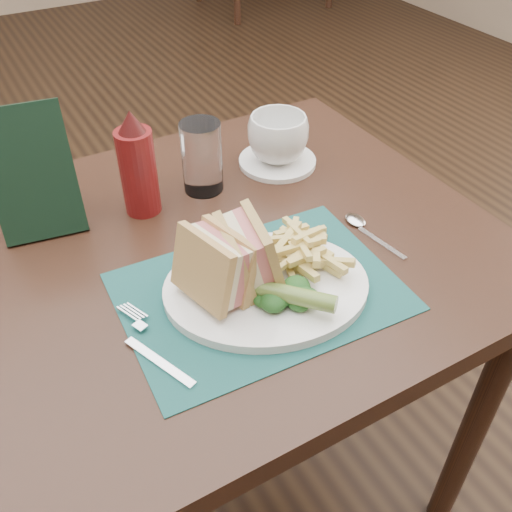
{
  "coord_description": "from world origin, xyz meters",
  "views": [
    {
      "loc": [
        -0.3,
        -1.16,
        1.33
      ],
      "look_at": [
        0.01,
        -0.61,
        0.8
      ],
      "focal_mm": 40.0,
      "sensor_mm": 36.0,
      "label": 1
    }
  ],
  "objects_px": {
    "table_main": "(224,386)",
    "sandwich_half_b": "(235,255)",
    "drinking_glass": "(202,157)",
    "ketchup_bottle": "(137,163)",
    "sandwich_half_a": "(202,273)",
    "coffee_cup": "(278,138)",
    "plate": "(266,287)",
    "check_presenter": "(32,174)",
    "placemat": "(260,291)",
    "saucer": "(277,161)"
  },
  "relations": [
    {
      "from": "sandwich_half_a",
      "to": "sandwich_half_b",
      "type": "bearing_deg",
      "value": -2.86
    },
    {
      "from": "coffee_cup",
      "to": "table_main",
      "type": "bearing_deg",
      "value": -143.01
    },
    {
      "from": "sandwich_half_a",
      "to": "coffee_cup",
      "type": "distance_m",
      "value": 0.42
    },
    {
      "from": "saucer",
      "to": "drinking_glass",
      "type": "xyz_separation_m",
      "value": [
        -0.16,
        -0.01,
        0.06
      ]
    },
    {
      "from": "plate",
      "to": "ketchup_bottle",
      "type": "xyz_separation_m",
      "value": [
        -0.08,
        0.29,
        0.08
      ]
    },
    {
      "from": "sandwich_half_b",
      "to": "drinking_glass",
      "type": "height_order",
      "value": "drinking_glass"
    },
    {
      "from": "placemat",
      "to": "sandwich_half_b",
      "type": "bearing_deg",
      "value": 148.05
    },
    {
      "from": "table_main",
      "to": "sandwich_half_b",
      "type": "xyz_separation_m",
      "value": [
        -0.02,
        -0.12,
        0.44
      ]
    },
    {
      "from": "placemat",
      "to": "ketchup_bottle",
      "type": "xyz_separation_m",
      "value": [
        -0.07,
        0.28,
        0.09
      ]
    },
    {
      "from": "saucer",
      "to": "coffee_cup",
      "type": "relative_size",
      "value": 1.31
    },
    {
      "from": "plate",
      "to": "coffee_cup",
      "type": "relative_size",
      "value": 2.61
    },
    {
      "from": "table_main",
      "to": "sandwich_half_b",
      "type": "distance_m",
      "value": 0.46
    },
    {
      "from": "sandwich_half_a",
      "to": "check_presenter",
      "type": "xyz_separation_m",
      "value": [
        -0.15,
        0.31,
        0.03
      ]
    },
    {
      "from": "sandwich_half_a",
      "to": "coffee_cup",
      "type": "bearing_deg",
      "value": 30.1
    },
    {
      "from": "placemat",
      "to": "ketchup_bottle",
      "type": "bearing_deg",
      "value": 104.22
    },
    {
      "from": "saucer",
      "to": "check_presenter",
      "type": "distance_m",
      "value": 0.45
    },
    {
      "from": "plate",
      "to": "saucer",
      "type": "bearing_deg",
      "value": 75.65
    },
    {
      "from": "sandwich_half_a",
      "to": "plate",
      "type": "bearing_deg",
      "value": -21.35
    },
    {
      "from": "coffee_cup",
      "to": "drinking_glass",
      "type": "bearing_deg",
      "value": -177.15
    },
    {
      "from": "table_main",
      "to": "plate",
      "type": "relative_size",
      "value": 3.0
    },
    {
      "from": "ketchup_bottle",
      "to": "drinking_glass",
      "type": "bearing_deg",
      "value": 3.94
    },
    {
      "from": "plate",
      "to": "coffee_cup",
      "type": "height_order",
      "value": "coffee_cup"
    },
    {
      "from": "sandwich_half_b",
      "to": "table_main",
      "type": "bearing_deg",
      "value": 89.36
    },
    {
      "from": "table_main",
      "to": "sandwich_half_a",
      "type": "height_order",
      "value": "sandwich_half_a"
    },
    {
      "from": "plate",
      "to": "drinking_glass",
      "type": "distance_m",
      "value": 0.3
    },
    {
      "from": "table_main",
      "to": "sandwich_half_b",
      "type": "height_order",
      "value": "sandwich_half_b"
    },
    {
      "from": "placemat",
      "to": "ketchup_bottle",
      "type": "distance_m",
      "value": 0.3
    },
    {
      "from": "table_main",
      "to": "sandwich_half_b",
      "type": "relative_size",
      "value": 8.56
    },
    {
      "from": "table_main",
      "to": "check_presenter",
      "type": "xyz_separation_m",
      "value": [
        -0.23,
        0.18,
        0.48
      ]
    },
    {
      "from": "sandwich_half_a",
      "to": "drinking_glass",
      "type": "distance_m",
      "value": 0.31
    },
    {
      "from": "table_main",
      "to": "drinking_glass",
      "type": "distance_m",
      "value": 0.47
    },
    {
      "from": "saucer",
      "to": "table_main",
      "type": "bearing_deg",
      "value": -143.01
    },
    {
      "from": "drinking_glass",
      "to": "check_presenter",
      "type": "bearing_deg",
      "value": 174.97
    },
    {
      "from": "sandwich_half_a",
      "to": "check_presenter",
      "type": "bearing_deg",
      "value": 101.07
    },
    {
      "from": "sandwich_half_a",
      "to": "drinking_glass",
      "type": "bearing_deg",
      "value": 50.33
    },
    {
      "from": "plate",
      "to": "placemat",
      "type": "bearing_deg",
      "value": 169.63
    },
    {
      "from": "ketchup_bottle",
      "to": "check_presenter",
      "type": "bearing_deg",
      "value": 168.39
    },
    {
      "from": "sandwich_half_a",
      "to": "coffee_cup",
      "type": "height_order",
      "value": "sandwich_half_a"
    },
    {
      "from": "placemat",
      "to": "coffee_cup",
      "type": "bearing_deg",
      "value": 54.62
    },
    {
      "from": "sandwich_half_a",
      "to": "check_presenter",
      "type": "relative_size",
      "value": 0.5
    },
    {
      "from": "table_main",
      "to": "placemat",
      "type": "bearing_deg",
      "value": -87.91
    },
    {
      "from": "sandwich_half_a",
      "to": "saucer",
      "type": "bearing_deg",
      "value": 30.1
    },
    {
      "from": "sandwich_half_a",
      "to": "coffee_cup",
      "type": "xyz_separation_m",
      "value": [
        0.3,
        0.29,
        -0.02
      ]
    },
    {
      "from": "plate",
      "to": "check_presenter",
      "type": "distance_m",
      "value": 0.41
    },
    {
      "from": "table_main",
      "to": "drinking_glass",
      "type": "height_order",
      "value": "drinking_glass"
    },
    {
      "from": "drinking_glass",
      "to": "ketchup_bottle",
      "type": "relative_size",
      "value": 0.7
    },
    {
      "from": "coffee_cup",
      "to": "sandwich_half_a",
      "type": "bearing_deg",
      "value": -135.57
    },
    {
      "from": "plate",
      "to": "table_main",
      "type": "bearing_deg",
      "value": 114.93
    },
    {
      "from": "placemat",
      "to": "drinking_glass",
      "type": "distance_m",
      "value": 0.3
    },
    {
      "from": "saucer",
      "to": "check_presenter",
      "type": "bearing_deg",
      "value": 177.87
    }
  ]
}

